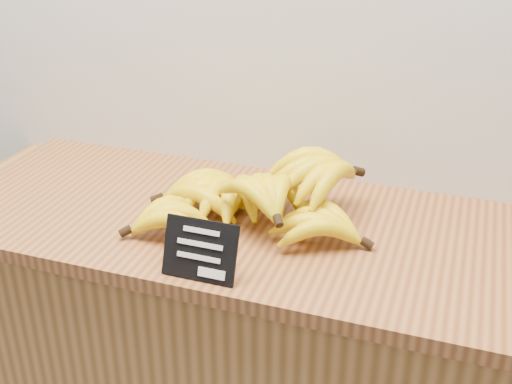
% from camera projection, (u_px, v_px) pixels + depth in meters
% --- Properties ---
extents(counter_top, '(1.37, 0.54, 0.03)m').
position_uv_depth(counter_top, '(264.00, 227.00, 1.32)').
color(counter_top, '#995C2F').
rests_on(counter_top, counter).
extents(chalkboard_sign, '(0.14, 0.04, 0.10)m').
position_uv_depth(chalkboard_sign, '(200.00, 250.00, 1.12)').
color(chalkboard_sign, black).
rests_on(chalkboard_sign, counter_top).
extents(banana_pile, '(0.48, 0.32, 0.12)m').
position_uv_depth(banana_pile, '(256.00, 199.00, 1.30)').
color(banana_pile, yellow).
rests_on(banana_pile, counter_top).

